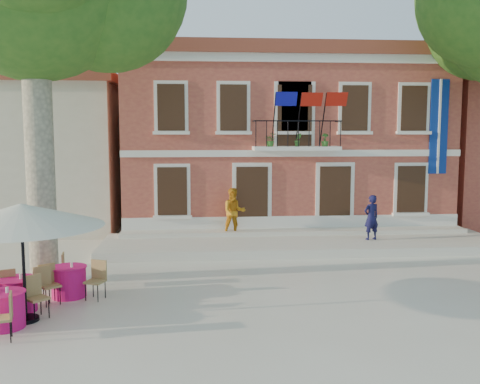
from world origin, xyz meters
The scene contains 10 objects.
ground centered at (0.00, 0.00, 0.00)m, with size 90.00×90.00×0.00m, color beige.
main_building centered at (2.00, 9.99, 3.78)m, with size 13.50×9.59×7.50m.
neighbor_west centered at (-9.50, 11.00, 3.22)m, with size 9.40×9.40×6.40m.
terrace centered at (2.00, 4.40, 0.15)m, with size 14.00×3.40×0.30m, color silver.
patio_umbrella centered at (-5.41, -2.43, 2.32)m, with size 3.48×3.48×2.59m.
pedestrian_navy centered at (4.47, 4.21, 1.10)m, with size 0.58×0.38×1.60m, color #101037.
pedestrian_orange centered at (-0.33, 5.33, 1.18)m, with size 0.86×0.67×1.76m, color orange.
cafe_table_0 centered at (-4.88, -0.74, 0.43)m, with size 1.85×1.74×0.95m.
cafe_table_1 centered at (-5.79, -1.74, 0.42)m, with size 1.80×1.47×0.95m.
cafe_table_2 centered at (-5.73, -2.81, 0.43)m, with size 1.81×1.81×0.95m.
Camera 1 is at (-1.65, -14.02, 4.10)m, focal length 40.00 mm.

